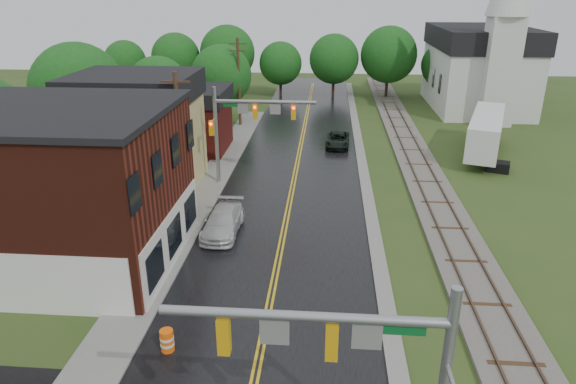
# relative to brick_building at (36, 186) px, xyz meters

# --- Properties ---
(main_road) EXTENTS (10.00, 90.00, 0.02)m
(main_road) POSITION_rel_brick_building_xyz_m (12.48, 15.00, -4.15)
(main_road) COLOR black
(main_road) RESTS_ON ground
(curb_right) EXTENTS (0.80, 70.00, 0.12)m
(curb_right) POSITION_rel_brick_building_xyz_m (17.88, 20.00, -4.15)
(curb_right) COLOR gray
(curb_right) RESTS_ON ground
(sidewalk_left) EXTENTS (2.40, 50.00, 0.12)m
(sidewalk_left) POSITION_rel_brick_building_xyz_m (6.28, 10.00, -4.15)
(sidewalk_left) COLOR gray
(sidewalk_left) RESTS_ON ground
(brick_building) EXTENTS (14.30, 10.30, 8.30)m
(brick_building) POSITION_rel_brick_building_xyz_m (0.00, 0.00, 0.00)
(brick_building) COLOR #4B1A10
(brick_building) RESTS_ON ground
(yellow_house) EXTENTS (8.00, 7.00, 6.40)m
(yellow_house) POSITION_rel_brick_building_xyz_m (1.48, 11.00, -0.95)
(yellow_house) COLOR tan
(yellow_house) RESTS_ON ground
(darkred_building) EXTENTS (7.00, 6.00, 4.40)m
(darkred_building) POSITION_rel_brick_building_xyz_m (2.48, 20.00, -1.95)
(darkred_building) COLOR #3F0F0C
(darkred_building) RESTS_ON ground
(church) EXTENTS (10.40, 18.40, 20.00)m
(church) POSITION_rel_brick_building_xyz_m (32.48, 38.74, 1.68)
(church) COLOR silver
(church) RESTS_ON ground
(railroad) EXTENTS (3.20, 80.00, 0.30)m
(railroad) POSITION_rel_brick_building_xyz_m (22.48, 20.00, -4.05)
(railroad) COLOR #59544C
(railroad) RESTS_ON ground
(traffic_signal_near) EXTENTS (7.34, 0.30, 7.20)m
(traffic_signal_near) POSITION_rel_brick_building_xyz_m (15.96, -13.00, 0.82)
(traffic_signal_near) COLOR gray
(traffic_signal_near) RESTS_ON ground
(traffic_signal_far) EXTENTS (7.34, 0.43, 7.20)m
(traffic_signal_far) POSITION_rel_brick_building_xyz_m (9.01, 12.00, 0.82)
(traffic_signal_far) COLOR gray
(traffic_signal_far) RESTS_ON ground
(utility_pole_b) EXTENTS (1.80, 0.28, 9.00)m
(utility_pole_b) POSITION_rel_brick_building_xyz_m (5.68, 7.00, 0.57)
(utility_pole_b) COLOR #382616
(utility_pole_b) RESTS_ON ground
(utility_pole_c) EXTENTS (1.80, 0.28, 9.00)m
(utility_pole_c) POSITION_rel_brick_building_xyz_m (5.68, 29.00, 0.57)
(utility_pole_c) COLOR #382616
(utility_pole_c) RESTS_ON ground
(tree_left_b) EXTENTS (7.60, 7.60, 9.69)m
(tree_left_b) POSITION_rel_brick_building_xyz_m (-5.36, 16.90, 1.57)
(tree_left_b) COLOR black
(tree_left_b) RESTS_ON ground
(tree_left_c) EXTENTS (6.00, 6.00, 7.65)m
(tree_left_c) POSITION_rel_brick_building_xyz_m (-1.36, 24.90, 0.36)
(tree_left_c) COLOR black
(tree_left_c) RESTS_ON ground
(tree_left_e) EXTENTS (6.40, 6.40, 8.16)m
(tree_left_e) POSITION_rel_brick_building_xyz_m (3.64, 30.90, 0.66)
(tree_left_e) COLOR black
(tree_left_e) RESTS_ON ground
(suv_dark) EXTENTS (2.30, 4.60, 1.25)m
(suv_dark) POSITION_rel_brick_building_xyz_m (15.88, 22.16, -3.53)
(suv_dark) COLOR black
(suv_dark) RESTS_ON ground
(pickup_white) EXTENTS (2.08, 4.95, 1.43)m
(pickup_white) POSITION_rel_brick_building_xyz_m (8.88, 3.72, -3.44)
(pickup_white) COLOR silver
(pickup_white) RESTS_ON ground
(semi_trailer) EXTENTS (5.83, 11.36, 3.59)m
(semi_trailer) POSITION_rel_brick_building_xyz_m (28.51, 20.40, -2.00)
(semi_trailer) COLOR black
(semi_trailer) RESTS_ON ground
(construction_barrel) EXTENTS (0.55, 0.55, 0.97)m
(construction_barrel) POSITION_rel_brick_building_xyz_m (8.74, -7.07, -3.66)
(construction_barrel) COLOR #FD5E0B
(construction_barrel) RESTS_ON ground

